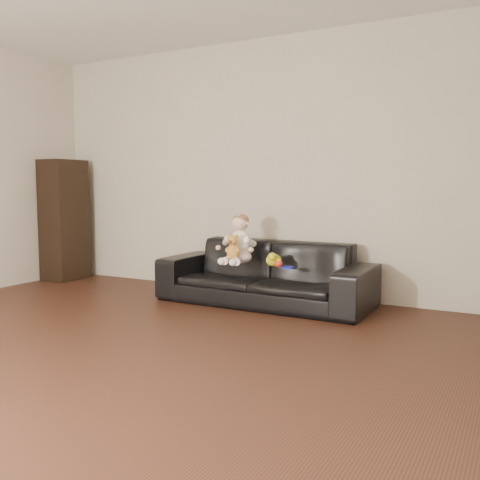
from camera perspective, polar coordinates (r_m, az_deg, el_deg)
The scene contains 10 objects.
floor at distance 3.58m, azimuth -19.79°, elevation -12.67°, with size 5.50×5.50×0.00m, color #3B1F14.
wall_back at distance 5.61m, azimuth 1.27°, elevation 7.70°, with size 5.00×5.00×0.00m, color #B7AD99.
sofa at distance 5.05m, azimuth 2.67°, elevation -3.55°, with size 2.01×0.78×0.59m, color black.
cabinet at distance 6.70m, azimuth -18.23°, elevation 2.04°, with size 0.35×0.49×1.42m, color black.
shelf_item at distance 6.67m, azimuth -18.20°, elevation 4.77°, with size 0.18×0.25×0.28m, color silver.
baby at distance 5.01m, azimuth -0.07°, elevation -0.18°, with size 0.35×0.42×0.46m.
teddy_bear at distance 4.89m, azimuth -0.76°, elevation -0.79°, with size 0.16×0.16×0.23m.
toy_green at distance 4.86m, azimuth 3.61°, elevation -2.15°, with size 0.14×0.16×0.11m, color #BECB17.
toy_rattle at distance 4.79m, azimuth 4.13°, elevation -2.51°, with size 0.07×0.07×0.07m, color red.
toy_blue_disc at distance 4.75m, azimuth 5.13°, elevation -2.93°, with size 0.10×0.10×0.01m, color #1A1DD2.
Camera 1 is at (2.55, -2.25, 1.11)m, focal length 40.00 mm.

